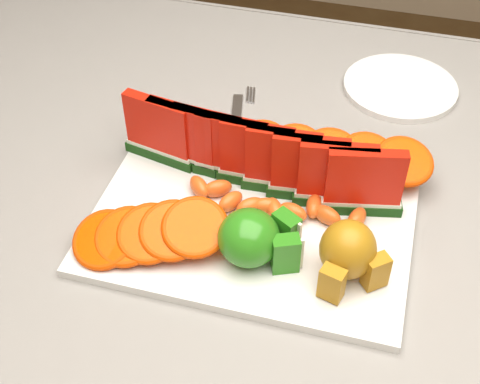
{
  "coord_description": "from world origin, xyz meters",
  "views": [
    {
      "loc": [
        0.05,
        -0.59,
        1.38
      ],
      "look_at": [
        -0.1,
        -0.02,
        0.81
      ],
      "focal_mm": 50.0,
      "sensor_mm": 36.0,
      "label": 1
    }
  ],
  "objects_px": {
    "platter": "(253,218)",
    "apple_cluster": "(255,239)",
    "fork": "(237,126)",
    "pear_cluster": "(349,253)",
    "side_plate": "(400,87)"
  },
  "relations": [
    {
      "from": "pear_cluster",
      "to": "platter",
      "type": "bearing_deg",
      "value": 152.64
    },
    {
      "from": "fork",
      "to": "side_plate",
      "type": "bearing_deg",
      "value": 35.6
    },
    {
      "from": "platter",
      "to": "apple_cluster",
      "type": "relative_size",
      "value": 3.86
    },
    {
      "from": "fork",
      "to": "apple_cluster",
      "type": "bearing_deg",
      "value": -69.92
    },
    {
      "from": "apple_cluster",
      "to": "fork",
      "type": "height_order",
      "value": "apple_cluster"
    },
    {
      "from": "apple_cluster",
      "to": "side_plate",
      "type": "relative_size",
      "value": 0.53
    },
    {
      "from": "pear_cluster",
      "to": "fork",
      "type": "bearing_deg",
      "value": 128.92
    },
    {
      "from": "platter",
      "to": "apple_cluster",
      "type": "xyz_separation_m",
      "value": [
        0.02,
        -0.07,
        0.04
      ]
    },
    {
      "from": "side_plate",
      "to": "pear_cluster",
      "type": "bearing_deg",
      "value": -93.64
    },
    {
      "from": "pear_cluster",
      "to": "side_plate",
      "type": "relative_size",
      "value": 0.45
    },
    {
      "from": "side_plate",
      "to": "fork",
      "type": "relative_size",
      "value": 1.0
    },
    {
      "from": "platter",
      "to": "side_plate",
      "type": "bearing_deg",
      "value": 65.83
    },
    {
      "from": "platter",
      "to": "pear_cluster",
      "type": "relative_size",
      "value": 4.56
    },
    {
      "from": "apple_cluster",
      "to": "fork",
      "type": "bearing_deg",
      "value": 110.08
    },
    {
      "from": "side_plate",
      "to": "fork",
      "type": "height_order",
      "value": "side_plate"
    }
  ]
}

